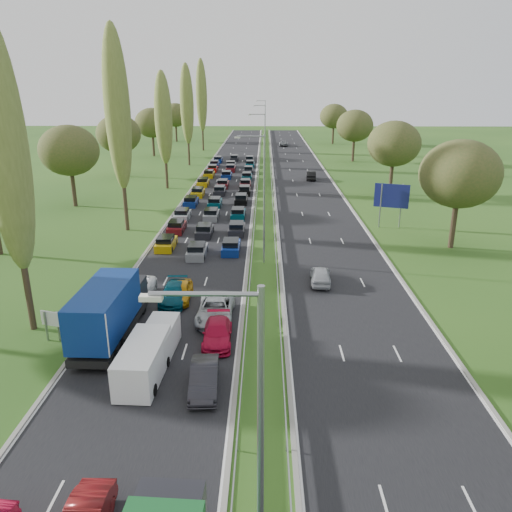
{
  "coord_description": "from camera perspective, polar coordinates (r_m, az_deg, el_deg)",
  "views": [
    {
      "loc": [
        4.57,
        -1.93,
        16.09
      ],
      "look_at": [
        3.79,
        40.51,
        1.5
      ],
      "focal_mm": 35.0,
      "sensor_mm": 36.0,
      "label": 1
    }
  ],
  "objects": [
    {
      "name": "near_car_8",
      "position": [
        39.68,
        -8.63,
        -4.04
      ],
      "size": [
        1.72,
        4.19,
        1.42
      ],
      "primitive_type": "imported",
      "rotation": [
        0.0,
        0.0,
        0.01
      ],
      "color": "#C4890D",
      "rests_on": "near_carriageway"
    },
    {
      "name": "near_car_2",
      "position": [
        40.27,
        -13.88,
        -3.92
      ],
      "size": [
        2.9,
        5.79,
        1.58
      ],
      "primitive_type": "imported",
      "rotation": [
        0.0,
        0.0,
        -0.05
      ],
      "color": "white",
      "rests_on": "near_carriageway"
    },
    {
      "name": "far_car_0",
      "position": [
        42.88,
        7.39,
        -2.18
      ],
      "size": [
        1.98,
        4.31,
        1.43
      ],
      "primitive_type": "imported",
      "rotation": [
        0.0,
        0.0,
        3.07
      ],
      "color": "#ACB0B6",
      "rests_on": "far_carriageway"
    },
    {
      "name": "far_carriageway",
      "position": [
        86.21,
        5.53,
        8.13
      ],
      "size": [
        10.5,
        215.0,
        0.04
      ],
      "primitive_type": "cube",
      "color": "black",
      "rests_on": "ground"
    },
    {
      "name": "far_car_2",
      "position": [
        141.85,
        3.17,
        12.74
      ],
      "size": [
        2.68,
        5.4,
        1.47
      ],
      "primitive_type": "imported",
      "rotation": [
        0.0,
        0.0,
        3.1
      ],
      "color": "gray",
      "rests_on": "far_carriageway"
    },
    {
      "name": "white_van_rear",
      "position": [
        32.36,
        -11.01,
        -9.29
      ],
      "size": [
        1.82,
        4.65,
        1.87
      ],
      "rotation": [
        0.0,
        0.0,
        -0.06
      ],
      "color": "silver",
      "rests_on": "near_carriageway"
    },
    {
      "name": "info_sign",
      "position": [
        35.62,
        -22.33,
        -6.97
      ],
      "size": [
        1.47,
        0.52,
        2.1
      ],
      "color": "gray",
      "rests_on": "ground"
    },
    {
      "name": "blue_lorry",
      "position": [
        34.29,
        -16.36,
        -5.96
      ],
      "size": [
        2.66,
        9.58,
        4.05
      ],
      "rotation": [
        0.0,
        0.0,
        -0.02
      ],
      "color": "black",
      "rests_on": "near_carriageway"
    },
    {
      "name": "direction_sign",
      "position": [
        60.88,
        15.22,
        6.44
      ],
      "size": [
        3.82,
        1.39,
        5.2
      ],
      "color": "gray",
      "rests_on": "ground"
    },
    {
      "name": "poplar_row",
      "position": [
        72.01,
        -12.31,
        15.61
      ],
      "size": [
        2.8,
        127.8,
        22.44
      ],
      "color": "#2D2116",
      "rests_on": "ground"
    },
    {
      "name": "woodland_right",
      "position": [
        71.79,
        17.09,
        11.43
      ],
      "size": [
        8.0,
        153.0,
        11.1
      ],
      "color": "#2D2116",
      "rests_on": "ground"
    },
    {
      "name": "near_car_11",
      "position": [
        33.2,
        -4.45,
        -8.73
      ],
      "size": [
        2.08,
        4.71,
        1.34
      ],
      "primitive_type": "imported",
      "rotation": [
        0.0,
        0.0,
        0.04
      ],
      "color": "#AE0A2C",
      "rests_on": "near_carriageway"
    },
    {
      "name": "near_car_9",
      "position": [
        28.53,
        -5.94,
        -13.7
      ],
      "size": [
        1.79,
        4.45,
        1.44
      ],
      "primitive_type": "imported",
      "rotation": [
        0.0,
        0.0,
        0.06
      ],
      "color": "black",
      "rests_on": "near_carriageway"
    },
    {
      "name": "far_car_1",
      "position": [
        90.64,
        6.31,
        9.14
      ],
      "size": [
        1.98,
        4.8,
        1.55
      ],
      "primitive_type": "imported",
      "rotation": [
        0.0,
        0.0,
        3.07
      ],
      "color": "black",
      "rests_on": "far_carriageway"
    },
    {
      "name": "near_carriageway",
      "position": [
        86.22,
        -3.54,
        8.18
      ],
      "size": [
        10.5,
        215.0,
        0.04
      ],
      "primitive_type": "cube",
      "color": "black",
      "rests_on": "ground"
    },
    {
      "name": "lamp_columns",
      "position": [
        80.57,
        1.01,
        11.77
      ],
      "size": [
        0.18,
        140.18,
        12.0
      ],
      "color": "gray",
      "rests_on": "ground"
    },
    {
      "name": "white_van_front",
      "position": [
        30.04,
        -12.65,
        -11.46
      ],
      "size": [
        2.12,
        5.4,
        2.17
      ],
      "rotation": [
        0.0,
        0.0,
        -0.04
      ],
      "color": "white",
      "rests_on": "near_carriageway"
    },
    {
      "name": "near_car_10",
      "position": [
        36.28,
        -4.65,
        -6.05
      ],
      "size": [
        2.57,
        5.51,
        1.53
      ],
      "primitive_type": "imported",
      "rotation": [
        0.0,
        0.0,
        -0.01
      ],
      "color": "#A2A7AB",
      "rests_on": "near_carriageway"
    },
    {
      "name": "traffic_queue_fill",
      "position": [
        81.03,
        -3.84,
        7.79
      ],
      "size": [
        9.11,
        69.62,
        0.8
      ],
      "color": "#BF990C",
      "rests_on": "ground"
    },
    {
      "name": "central_reservation",
      "position": [
        85.85,
        1.0,
        8.54
      ],
      "size": [
        2.36,
        215.0,
        0.32
      ],
      "color": "gray",
      "rests_on": "ground"
    },
    {
      "name": "woodland_left",
      "position": [
        70.32,
        -21.56,
        10.81
      ],
      "size": [
        8.0,
        166.0,
        11.1
      ],
      "color": "#2D2116",
      "rests_on": "ground"
    },
    {
      "name": "near_car_7",
      "position": [
        39.44,
        -9.38,
        -4.26
      ],
      "size": [
        2.04,
        4.79,
        1.38
      ],
      "primitive_type": "imported",
      "rotation": [
        0.0,
        0.0,
        0.02
      ],
      "color": "#053B4B",
      "rests_on": "near_carriageway"
    },
    {
      "name": "ground",
      "position": [
        83.5,
        0.99,
        7.86
      ],
      "size": [
        260.0,
        260.0,
        0.0
      ],
      "primitive_type": "plane",
      "color": "#254D18",
      "rests_on": "ground"
    }
  ]
}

